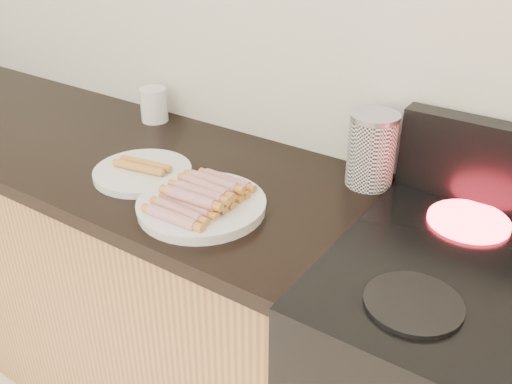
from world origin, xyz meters
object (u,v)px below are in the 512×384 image
Objects in this scene: main_plate at (202,207)px; mug at (154,105)px; side_plate at (143,172)px; canister at (372,150)px.

mug is (-0.48, 0.36, 0.04)m from main_plate.
mug is at bearing 143.55° from main_plate.
side_plate is at bearing -51.66° from mug.
side_plate is 0.39m from mug.
canister reaches higher than mug.
canister reaches higher than main_plate.
canister is at bearing 52.18° from main_plate.
mug is at bearing 128.34° from side_plate.
side_plate is (-0.24, 0.05, -0.00)m from main_plate.
main_plate is 0.45m from canister.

